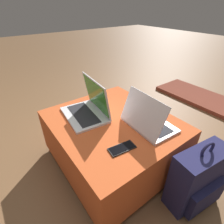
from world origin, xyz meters
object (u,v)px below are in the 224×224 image
at_px(laptop_far, 147,121).
at_px(backpack, 197,179).
at_px(laptop_near, 88,108).
at_px(cell_phone, 122,148).

distance_m(laptop_far, backpack, 0.46).
xyz_separation_m(laptop_near, laptop_far, (0.35, 0.23, -0.01)).
distance_m(laptop_near, laptop_far, 0.42).
bearing_deg(laptop_far, backpack, -165.75).
relative_size(laptop_far, cell_phone, 2.13).
height_order(laptop_far, backpack, laptop_far).
relative_size(laptop_near, cell_phone, 2.32).
bearing_deg(cell_phone, laptop_far, 111.00).
xyz_separation_m(laptop_far, backpack, (0.38, 0.07, -0.25)).
height_order(cell_phone, backpack, backpack).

